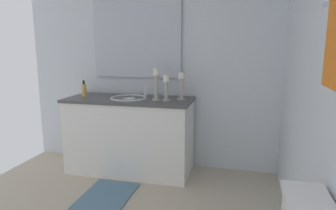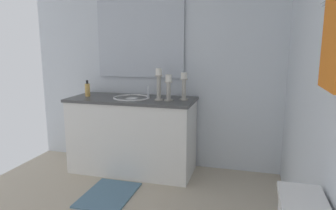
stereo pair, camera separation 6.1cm
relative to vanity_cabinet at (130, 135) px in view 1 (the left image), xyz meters
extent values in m
cube|color=silver|center=(1.02, 1.61, 0.81)|extent=(2.69, 0.04, 2.45)
cube|color=silver|center=(-0.33, 0.14, 0.81)|extent=(0.04, 2.94, 2.45)
cube|color=white|center=(0.00, 0.00, -0.02)|extent=(0.55, 1.33, 0.79)
cube|color=#4C4C4C|center=(0.00, 0.00, 0.40)|extent=(0.58, 1.36, 0.03)
sphere|color=black|center=(-0.10, -0.68, 0.02)|extent=(0.02, 0.02, 0.02)
sphere|color=black|center=(0.10, -0.68, 0.02)|extent=(0.02, 0.02, 0.02)
ellipsoid|color=white|center=(0.00, 0.00, 0.36)|extent=(0.38, 0.30, 0.11)
torus|color=white|center=(0.00, 0.00, 0.41)|extent=(0.40, 0.40, 0.02)
cylinder|color=silver|center=(0.00, 0.19, 0.48)|extent=(0.02, 0.02, 0.14)
cube|color=silver|center=(-0.28, 0.00, 1.04)|extent=(0.02, 1.02, 0.85)
cylinder|color=#B7B2A5|center=(-0.04, 0.57, 0.42)|extent=(0.09, 0.09, 0.01)
cylinder|color=#B7B2A5|center=(-0.04, 0.57, 0.52)|extent=(0.04, 0.04, 0.21)
cylinder|color=#B7B2A5|center=(-0.04, 0.57, 0.63)|extent=(0.08, 0.08, 0.01)
cylinder|color=white|center=(-0.04, 0.57, 0.66)|extent=(0.06, 0.06, 0.06)
cylinder|color=#B7B2A5|center=(0.05, 0.43, 0.42)|extent=(0.09, 0.09, 0.01)
cylinder|color=#B7B2A5|center=(0.05, 0.43, 0.50)|extent=(0.04, 0.04, 0.19)
cylinder|color=#B7B2A5|center=(0.05, 0.43, 0.60)|extent=(0.08, 0.08, 0.01)
cylinder|color=white|center=(0.05, 0.43, 0.64)|extent=(0.06, 0.06, 0.07)
cylinder|color=#B7B2A5|center=(0.04, 0.32, 0.42)|extent=(0.09, 0.09, 0.01)
cylinder|color=#B7B2A5|center=(0.04, 0.32, 0.54)|extent=(0.04, 0.04, 0.25)
cylinder|color=#B7B2A5|center=(0.04, 0.32, 0.67)|extent=(0.08, 0.08, 0.01)
cylinder|color=white|center=(0.04, 0.32, 0.71)|extent=(0.06, 0.06, 0.07)
cylinder|color=#E5B259|center=(0.02, -0.52, 0.48)|extent=(0.06, 0.06, 0.14)
cylinder|color=black|center=(0.02, -0.52, 0.57)|extent=(0.02, 0.02, 0.04)
cube|color=white|center=(1.78, 1.48, 0.32)|extent=(0.38, 0.19, 0.03)
cube|color=slate|center=(0.62, 0.00, -0.41)|extent=(0.60, 0.44, 0.02)
camera|label=1|loc=(3.06, 1.19, 0.97)|focal=32.89mm
camera|label=2|loc=(3.05, 1.25, 0.97)|focal=32.89mm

